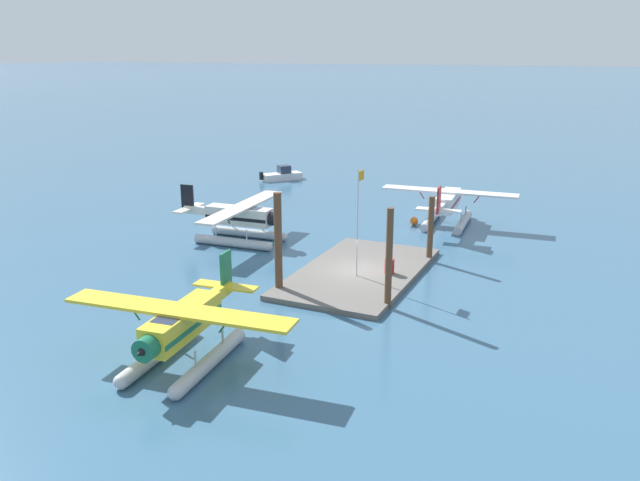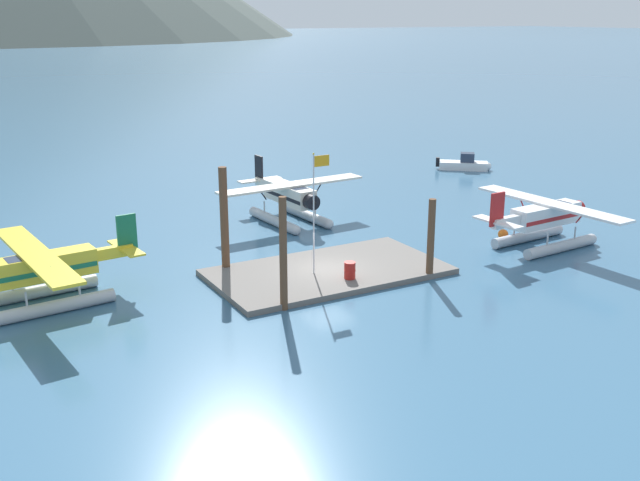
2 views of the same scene
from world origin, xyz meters
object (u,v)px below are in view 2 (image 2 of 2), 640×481
(mooring_buoy, at_px, (503,234))
(flagpole, at_px, (316,200))
(fuel_drum, at_px, (350,270))
(seaplane_yellow_port_fwd, at_px, (43,274))
(seaplane_white_stbd_aft, at_px, (546,221))
(seaplane_cream_bow_right, at_px, (290,199))
(boat_white_open_east, at_px, (465,164))

(mooring_buoy, bearing_deg, flagpole, -177.82)
(flagpole, height_order, fuel_drum, flagpole)
(seaplane_yellow_port_fwd, height_order, seaplane_white_stbd_aft, same)
(seaplane_cream_bow_right, bearing_deg, fuel_drum, -102.83)
(seaplane_cream_bow_right, relative_size, seaplane_white_stbd_aft, 1.00)
(boat_white_open_east, bearing_deg, flagpole, -144.11)
(fuel_drum, bearing_deg, seaplane_white_stbd_aft, -0.76)
(flagpole, bearing_deg, seaplane_cream_bow_right, 69.84)
(mooring_buoy, height_order, seaplane_white_stbd_aft, seaplane_white_stbd_aft)
(flagpole, xyz_separation_m, mooring_buoy, (13.47, 0.51, -3.92))
(flagpole, bearing_deg, seaplane_yellow_port_fwd, 167.28)
(mooring_buoy, distance_m, seaplane_cream_bow_right, 13.88)
(seaplane_white_stbd_aft, bearing_deg, fuel_drum, 179.24)
(seaplane_yellow_port_fwd, relative_size, boat_white_open_east, 2.50)
(fuel_drum, relative_size, seaplane_yellow_port_fwd, 0.08)
(fuel_drum, height_order, boat_white_open_east, boat_white_open_east)
(seaplane_white_stbd_aft, bearing_deg, boat_white_open_east, 61.72)
(flagpole, relative_size, seaplane_cream_bow_right, 0.61)
(mooring_buoy, xyz_separation_m, seaplane_cream_bow_right, (-9.64, 9.90, 1.26))
(seaplane_cream_bow_right, xyz_separation_m, boat_white_open_east, (21.60, 7.99, -1.09))
(fuel_drum, bearing_deg, seaplane_cream_bow_right, 77.17)
(flagpole, height_order, mooring_buoy, flagpole)
(mooring_buoy, relative_size, seaplane_white_stbd_aft, 0.06)
(seaplane_cream_bow_right, bearing_deg, boat_white_open_east, 20.30)
(flagpole, distance_m, seaplane_cream_bow_right, 11.40)
(fuel_drum, height_order, mooring_buoy, fuel_drum)
(mooring_buoy, height_order, boat_white_open_east, boat_white_open_east)
(seaplane_white_stbd_aft, xyz_separation_m, boat_white_open_east, (10.87, 20.21, -1.09))
(seaplane_cream_bow_right, relative_size, seaplane_yellow_port_fwd, 1.00)
(fuel_drum, bearing_deg, flagpole, 123.52)
(seaplane_cream_bow_right, xyz_separation_m, seaplane_white_stbd_aft, (10.73, -12.22, 0.00))
(fuel_drum, distance_m, boat_white_open_east, 31.53)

